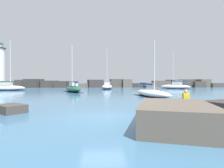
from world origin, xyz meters
name	(u,v)px	position (x,y,z in m)	size (l,w,h in m)	color
ground_plane	(103,117)	(0.00, 0.00, 0.00)	(600.00, 600.00, 0.00)	#3D6B8E
open_sea_beyond	(102,84)	(0.00, 104.08, 0.00)	(400.00, 116.00, 0.01)	#2D5B7F
breakwater_jetty	(115,84)	(4.02, 44.01, 1.03)	(72.24, 7.01, 2.54)	#383330
foreground_rocks	(181,113)	(3.82, -1.65, 0.48)	(16.49, 7.73, 1.07)	#423D38
sailboat_moored_0	(73,88)	(-5.29, 21.66, 0.65)	(4.67, 7.22, 8.42)	#195138
sailboat_moored_1	(152,93)	(6.22, 11.69, 0.48)	(3.56, 8.41, 6.97)	white
sailboat_moored_3	(175,86)	(18.17, 32.44, 0.65)	(6.88, 5.73, 9.49)	white
sailboat_moored_4	(107,86)	(1.14, 32.13, 0.66)	(3.07, 5.90, 9.58)	white
sailboat_moored_5	(8,87)	(-19.60, 27.34, 0.64)	(6.80, 2.39, 10.54)	white
person_on_rocks	(186,101)	(4.83, -0.09, 0.85)	(0.36, 0.22, 1.54)	#282833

